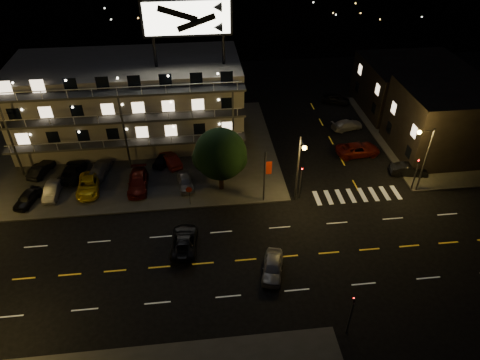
{
  "coord_description": "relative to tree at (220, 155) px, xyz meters",
  "views": [
    {
      "loc": [
        -1.63,
        -27.38,
        29.87
      ],
      "look_at": [
        2.37,
        8.0,
        3.38
      ],
      "focal_mm": 32.0,
      "sensor_mm": 36.0,
      "label": 1
    }
  ],
  "objects": [
    {
      "name": "lot_car_0",
      "position": [
        -21.01,
        -0.25,
        -3.79
      ],
      "size": [
        2.58,
        4.09,
        1.3
      ],
      "primitive_type": "imported",
      "rotation": [
        0.0,
        0.0,
        -0.3
      ],
      "color": "black",
      "rests_on": "curb_nw"
    },
    {
      "name": "streetlight_nc",
      "position": [
        7.95,
        -3.12,
        0.37
      ],
      "size": [
        0.44,
        1.92,
        8.0
      ],
      "color": "#2D2D30",
      "rests_on": "ground"
    },
    {
      "name": "lot_car_2",
      "position": [
        -14.79,
        1.26,
        -3.74
      ],
      "size": [
        2.66,
        5.18,
        1.4
      ],
      "primitive_type": "imported",
      "rotation": [
        0.0,
        0.0,
        0.07
      ],
      "color": "yellow",
      "rests_on": "curb_nw"
    },
    {
      "name": "curb_ne",
      "position": [
        29.45,
        8.94,
        -4.51
      ],
      "size": [
        16.0,
        24.0,
        0.15
      ],
      "primitive_type": "cube",
      "color": "#343432",
      "rests_on": "ground"
    },
    {
      "name": "lot_car_4",
      "position": [
        -3.98,
        0.77,
        -3.76
      ],
      "size": [
        2.05,
        4.11,
        1.34
      ],
      "primitive_type": "imported",
      "rotation": [
        0.0,
        0.0,
        0.12
      ],
      "color": "gray",
      "rests_on": "curb_nw"
    },
    {
      "name": "streetlight_ne",
      "position": [
        21.58,
        -2.76,
        0.37
      ],
      "size": [
        1.92,
        0.44,
        8.0
      ],
      "color": "#2D2D30",
      "rests_on": "ground"
    },
    {
      "name": "banner_north",
      "position": [
        4.53,
        -2.66,
        -1.16
      ],
      "size": [
        0.83,
        0.16,
        6.4
      ],
      "color": "#2D2D30",
      "rests_on": "ground"
    },
    {
      "name": "lot_car_3",
      "position": [
        -9.32,
        1.17,
        -3.68
      ],
      "size": [
        2.14,
        5.19,
        1.5
      ],
      "primitive_type": "imported",
      "rotation": [
        0.0,
        0.0,
        0.01
      ],
      "color": "#62150E",
      "rests_on": "curb_nw"
    },
    {
      "name": "tree",
      "position": [
        0.0,
        0.0,
        0.0
      ],
      "size": [
        5.93,
        5.71,
        7.47
      ],
      "color": "black",
      "rests_on": "curb_nw"
    },
    {
      "name": "side_bldg_front",
      "position": [
        29.44,
        4.94,
        -0.34
      ],
      "size": [
        14.06,
        10.0,
        8.5
      ],
      "color": "black",
      "rests_on": "ground"
    },
    {
      "name": "lot_car_9",
      "position": [
        -5.73,
        5.42,
        -3.75
      ],
      "size": [
        3.03,
        4.42,
        1.38
      ],
      "primitive_type": "imported",
      "rotation": [
        0.0,
        0.0,
        3.56
      ],
      "color": "#62150E",
      "rests_on": "curb_nw"
    },
    {
      "name": "side_car_1",
      "position": [
        17.78,
        5.21,
        -3.82
      ],
      "size": [
        5.72,
        2.95,
        1.54
      ],
      "primitive_type": "imported",
      "rotation": [
        0.0,
        0.0,
        1.64
      ],
      "color": "#62150E",
      "rests_on": "ground"
    },
    {
      "name": "road_car_west",
      "position": [
        -4.2,
        -8.64,
        -3.87
      ],
      "size": [
        2.81,
        5.33,
        1.43
      ],
      "primitive_type": "imported",
      "rotation": [
        0.0,
        0.0,
        3.05
      ],
      "color": "black",
      "rests_on": "ground"
    },
    {
      "name": "lot_car_1",
      "position": [
        -18.64,
        0.87,
        -3.78
      ],
      "size": [
        1.47,
        3.99,
        1.31
      ],
      "primitive_type": "imported",
      "rotation": [
        0.0,
        0.0,
        -0.02
      ],
      "color": "gray",
      "rests_on": "curb_nw"
    },
    {
      "name": "side_car_3",
      "position": [
        19.22,
        19.64,
        -3.87
      ],
      "size": [
        4.51,
        3.25,
        1.43
      ],
      "primitive_type": "imported",
      "rotation": [
        0.0,
        0.0,
        1.15
      ],
      "color": "black",
      "rests_on": "ground"
    },
    {
      "name": "lot_car_7",
      "position": [
        -14.03,
        4.46,
        -3.76
      ],
      "size": [
        2.68,
        4.92,
        1.35
      ],
      "primitive_type": "imported",
      "rotation": [
        0.0,
        0.0,
        2.97
      ],
      "color": "gray",
      "rests_on": "curb_nw"
    },
    {
      "name": "lot_car_6",
      "position": [
        -17.13,
        4.25,
        -3.73
      ],
      "size": [
        2.94,
        5.33,
        1.41
      ],
      "primitive_type": "imported",
      "rotation": [
        0.0,
        0.0,
        3.02
      ],
      "color": "black",
      "rests_on": "curb_nw"
    },
    {
      "name": "lot_car_8",
      "position": [
        -6.68,
        5.82,
        -3.81
      ],
      "size": [
        2.7,
        3.96,
        1.25
      ],
      "primitive_type": "imported",
      "rotation": [
        0.0,
        0.0,
        2.77
      ],
      "color": "black",
      "rests_on": "curb_nw"
    },
    {
      "name": "signal_nw",
      "position": [
        8.45,
        -2.56,
        -2.02
      ],
      "size": [
        0.2,
        0.27,
        4.6
      ],
      "color": "#2D2D30",
      "rests_on": "ground"
    },
    {
      "name": "side_bldg_back",
      "position": [
        29.44,
        16.94,
        -1.09
      ],
      "size": [
        14.06,
        12.0,
        7.0
      ],
      "color": "black",
      "rests_on": "ground"
    },
    {
      "name": "side_car_2",
      "position": [
        18.47,
        11.68,
        -3.93
      ],
      "size": [
        4.81,
        2.9,
        1.3
      ],
      "primitive_type": "imported",
      "rotation": [
        0.0,
        0.0,
        1.83
      ],
      "color": "gray",
      "rests_on": "ground"
    },
    {
      "name": "stop_sign",
      "position": [
        -3.55,
        -2.48,
        -2.87
      ],
      "size": [
        0.91,
        0.11,
        2.61
      ],
      "color": "#2D2D30",
      "rests_on": "ground"
    },
    {
      "name": "ground",
      "position": [
        -0.55,
        -11.06,
        -4.59
      ],
      "size": [
        140.0,
        140.0,
        0.0
      ],
      "primitive_type": "plane",
      "color": "black",
      "rests_on": "ground"
    },
    {
      "name": "road_car_east",
      "position": [
        3.67,
        -12.83,
        -3.86
      ],
      "size": [
        2.76,
        4.58,
        1.46
      ],
      "primitive_type": "imported",
      "rotation": [
        0.0,
        0.0,
        -0.26
      ],
      "color": "gray",
      "rests_on": "ground"
    },
    {
      "name": "signal_ne",
      "position": [
        21.45,
        -2.56,
        -2.02
      ],
      "size": [
        0.27,
        0.2,
        4.6
      ],
      "color": "#2D2D30",
      "rests_on": "ground"
    },
    {
      "name": "side_car_0",
      "position": [
        22.32,
        0.29,
        -3.88
      ],
      "size": [
        4.49,
        2.32,
        1.41
      ],
      "primitive_type": "imported",
      "rotation": [
        0.0,
        0.0,
        1.37
      ],
      "color": "black",
      "rests_on": "ground"
    },
    {
      "name": "signal_sw",
      "position": [
        8.45,
        -19.55,
        -2.02
      ],
      "size": [
        0.2,
        0.27,
        4.6
      ],
      "color": "#2D2D30",
      "rests_on": "ground"
    },
    {
      "name": "curb_nw",
      "position": [
        -14.55,
        8.94,
        -4.51
      ],
      "size": [
        44.0,
        24.0,
        0.15
      ],
      "primitive_type": "cube",
      "color": "#343432",
      "rests_on": "ground"
    },
    {
      "name": "motel",
      "position": [
        -10.5,
        12.83,
        0.76
      ],
      "size": [
        28.0,
        13.8,
        18.1
      ],
      "color": "gray",
      "rests_on": "ground"
    },
    {
      "name": "lot_car_5",
      "position": [
        -20.89,
        5.16,
        -3.78
      ],
      "size": [
        2.58,
        4.24,
        1.32
      ],
      "primitive_type": "imported",
      "rotation": [
        0.0,
        0.0,
        2.82
      ],
      "color": "black",
      "rests_on": "curb_nw"
    }
  ]
}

